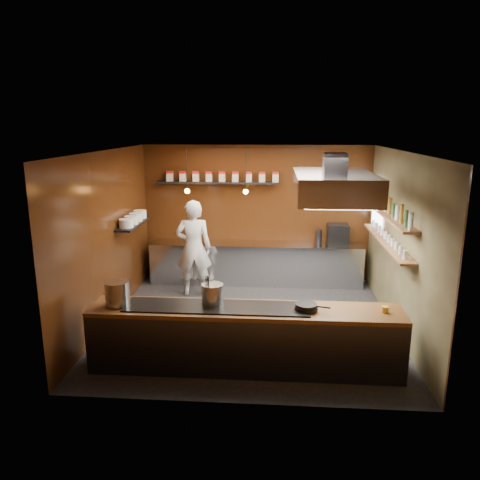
# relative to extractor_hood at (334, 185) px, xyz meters

# --- Properties ---
(floor) EXTENTS (5.00, 5.00, 0.00)m
(floor) POSITION_rel_extractor_hood_xyz_m (-1.30, 0.40, -2.51)
(floor) COLOR black
(floor) RESTS_ON ground
(back_wall) EXTENTS (5.00, 0.00, 5.00)m
(back_wall) POSITION_rel_extractor_hood_xyz_m (-1.30, 2.90, -1.01)
(back_wall) COLOR #361809
(back_wall) RESTS_ON ground
(left_wall) EXTENTS (0.00, 5.00, 5.00)m
(left_wall) POSITION_rel_extractor_hood_xyz_m (-3.80, 0.40, -1.01)
(left_wall) COLOR #361809
(left_wall) RESTS_ON ground
(right_wall) EXTENTS (0.00, 5.00, 5.00)m
(right_wall) POSITION_rel_extractor_hood_xyz_m (1.20, 0.40, -1.01)
(right_wall) COLOR #494329
(right_wall) RESTS_ON ground
(ceiling) EXTENTS (5.00, 5.00, 0.00)m
(ceiling) POSITION_rel_extractor_hood_xyz_m (-1.30, 0.40, 0.49)
(ceiling) COLOR silver
(ceiling) RESTS_ON back_wall
(window_pane) EXTENTS (0.00, 1.00, 1.00)m
(window_pane) POSITION_rel_extractor_hood_xyz_m (1.15, 2.10, -0.61)
(window_pane) COLOR white
(window_pane) RESTS_ON right_wall
(prep_counter) EXTENTS (4.60, 0.65, 0.90)m
(prep_counter) POSITION_rel_extractor_hood_xyz_m (-1.30, 2.57, -2.06)
(prep_counter) COLOR silver
(prep_counter) RESTS_ON floor
(pass_counter) EXTENTS (4.40, 0.72, 0.94)m
(pass_counter) POSITION_rel_extractor_hood_xyz_m (-1.30, -1.20, -2.04)
(pass_counter) COLOR #38383D
(pass_counter) RESTS_ON floor
(tin_shelf) EXTENTS (2.60, 0.26, 0.04)m
(tin_shelf) POSITION_rel_extractor_hood_xyz_m (-2.20, 2.76, -0.31)
(tin_shelf) COLOR black
(tin_shelf) RESTS_ON back_wall
(plate_shelf) EXTENTS (0.30, 1.40, 0.04)m
(plate_shelf) POSITION_rel_extractor_hood_xyz_m (-3.64, 1.40, -0.96)
(plate_shelf) COLOR black
(plate_shelf) RESTS_ON left_wall
(bottle_shelf_upper) EXTENTS (0.26, 2.80, 0.04)m
(bottle_shelf_upper) POSITION_rel_extractor_hood_xyz_m (1.04, 0.70, -0.59)
(bottle_shelf_upper) COLOR brown
(bottle_shelf_upper) RESTS_ON right_wall
(bottle_shelf_lower) EXTENTS (0.26, 2.80, 0.04)m
(bottle_shelf_lower) POSITION_rel_extractor_hood_xyz_m (1.04, 0.70, -1.06)
(bottle_shelf_lower) COLOR brown
(bottle_shelf_lower) RESTS_ON right_wall
(extractor_hood) EXTENTS (1.20, 2.00, 0.72)m
(extractor_hood) POSITION_rel_extractor_hood_xyz_m (0.00, 0.00, 0.00)
(extractor_hood) COLOR #38383D
(extractor_hood) RESTS_ON ceiling
(pendant_left) EXTENTS (0.10, 0.10, 0.95)m
(pendant_left) POSITION_rel_extractor_hood_xyz_m (-2.70, 2.10, -0.35)
(pendant_left) COLOR black
(pendant_left) RESTS_ON ceiling
(pendant_right) EXTENTS (0.10, 0.10, 0.95)m
(pendant_right) POSITION_rel_extractor_hood_xyz_m (-1.50, 2.10, -0.35)
(pendant_right) COLOR black
(pendant_right) RESTS_ON ceiling
(storage_tins) EXTENTS (2.43, 0.13, 0.22)m
(storage_tins) POSITION_rel_extractor_hood_xyz_m (-2.05, 2.76, -0.17)
(storage_tins) COLOR beige
(storage_tins) RESTS_ON tin_shelf
(plate_stacks) EXTENTS (0.26, 1.16, 0.16)m
(plate_stacks) POSITION_rel_extractor_hood_xyz_m (-3.64, 1.40, -0.86)
(plate_stacks) COLOR white
(plate_stacks) RESTS_ON plate_shelf
(bottles) EXTENTS (0.06, 2.66, 0.24)m
(bottles) POSITION_rel_extractor_hood_xyz_m (1.04, 0.70, -0.45)
(bottles) COLOR silver
(bottles) RESTS_ON bottle_shelf_upper
(wine_glasses) EXTENTS (0.07, 2.37, 0.13)m
(wine_glasses) POSITION_rel_extractor_hood_xyz_m (1.04, 0.70, -0.97)
(wine_glasses) COLOR silver
(wine_glasses) RESTS_ON bottle_shelf_lower
(stockpot_large) EXTENTS (0.44, 0.44, 0.34)m
(stockpot_large) POSITION_rel_extractor_hood_xyz_m (-3.11, -1.23, -1.40)
(stockpot_large) COLOR #B1B3B8
(stockpot_large) RESTS_ON pass_counter
(stockpot_small) EXTENTS (0.38, 0.38, 0.29)m
(stockpot_small) POSITION_rel_extractor_hood_xyz_m (-1.77, -1.12, -1.42)
(stockpot_small) COLOR #B0B3B7
(stockpot_small) RESTS_ON pass_counter
(utensil_crock) EXTENTS (0.17, 0.17, 0.20)m
(utensil_crock) POSITION_rel_extractor_hood_xyz_m (-1.83, -1.16, -1.46)
(utensil_crock) COLOR silver
(utensil_crock) RESTS_ON pass_counter
(frying_pan) EXTENTS (0.48, 0.32, 0.08)m
(frying_pan) POSITION_rel_extractor_hood_xyz_m (-0.45, -1.22, -1.53)
(frying_pan) COLOR black
(frying_pan) RESTS_ON pass_counter
(butter_jar) EXTENTS (0.12, 0.12, 0.08)m
(butter_jar) POSITION_rel_extractor_hood_xyz_m (0.62, -1.20, -1.54)
(butter_jar) COLOR gold
(butter_jar) RESTS_ON pass_counter
(espresso_machine) EXTENTS (0.45, 0.43, 0.45)m
(espresso_machine) POSITION_rel_extractor_hood_xyz_m (0.46, 2.60, -1.38)
(espresso_machine) COLOR black
(espresso_machine) RESTS_ON prep_counter
(chef) EXTENTS (0.77, 0.55, 1.98)m
(chef) POSITION_rel_extractor_hood_xyz_m (-2.53, 1.73, -1.52)
(chef) COLOR white
(chef) RESTS_ON floor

